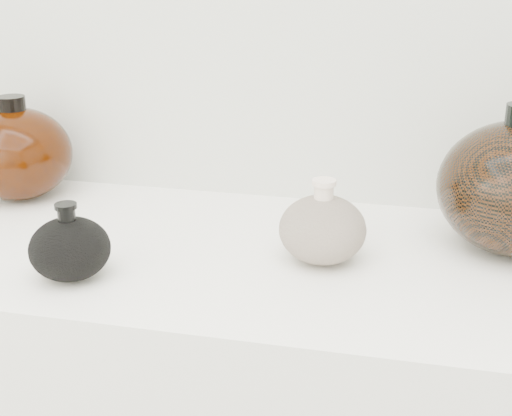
# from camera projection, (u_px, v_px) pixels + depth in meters

# --- Properties ---
(black_gourd_vase) EXTENTS (0.14, 0.14, 0.11)m
(black_gourd_vase) POSITION_uv_depth(u_px,v_px,m) (70.00, 248.00, 0.97)
(black_gourd_vase) COLOR black
(black_gourd_vase) RESTS_ON display_counter
(cream_gourd_vase) EXTENTS (0.14, 0.14, 0.12)m
(cream_gourd_vase) POSITION_uv_depth(u_px,v_px,m) (322.00, 229.00, 1.02)
(cream_gourd_vase) COLOR beige
(cream_gourd_vase) RESTS_ON display_counter
(left_round_pot) EXTENTS (0.20, 0.20, 0.19)m
(left_round_pot) POSITION_uv_depth(u_px,v_px,m) (17.00, 153.00, 1.27)
(left_round_pot) COLOR black
(left_round_pot) RESTS_ON display_counter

